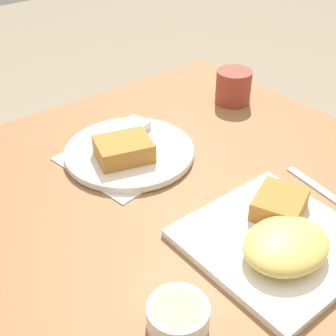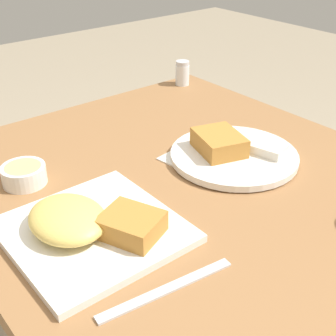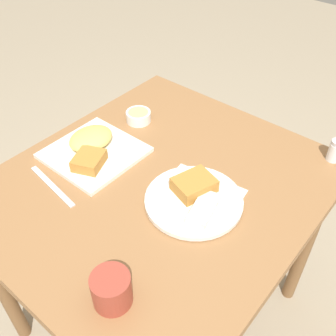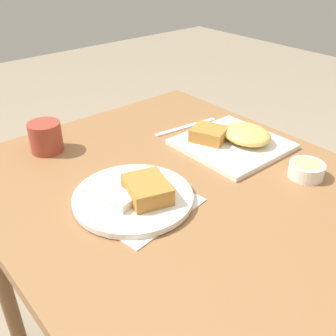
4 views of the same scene
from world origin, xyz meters
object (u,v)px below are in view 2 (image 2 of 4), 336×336
Objects in this scene: plate_oval_far at (232,152)px; plate_square_near at (89,226)px; sauce_ramekin at (24,174)px; salt_shaker at (182,74)px; butter_knife at (167,289)px.

plate_square_near is at bearing -84.28° from plate_oval_far.
sauce_ramekin is (-0.22, -0.01, -0.00)m from plate_square_near.
salt_shaker is 0.33× the size of butter_knife.
plate_oval_far is (-0.04, 0.37, -0.00)m from plate_square_near.
butter_knife is at bearing -42.03° from salt_shaker.
salt_shaker is at bearing 127.67° from plate_square_near.
plate_oval_far is 3.15× the size of sauce_ramekin.
plate_oval_far is at bearing 38.46° from butter_knife.
sauce_ramekin is (-0.19, -0.39, 0.00)m from plate_oval_far.
butter_knife is at bearing -58.70° from plate_oval_far.
sauce_ramekin is 0.40m from butter_knife.
salt_shaker is at bearing 55.13° from butter_knife.
salt_shaker is (-0.42, 0.22, 0.01)m from plate_oval_far.
salt_shaker is 0.86m from butter_knife.
sauce_ramekin is 0.39× the size of butter_knife.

